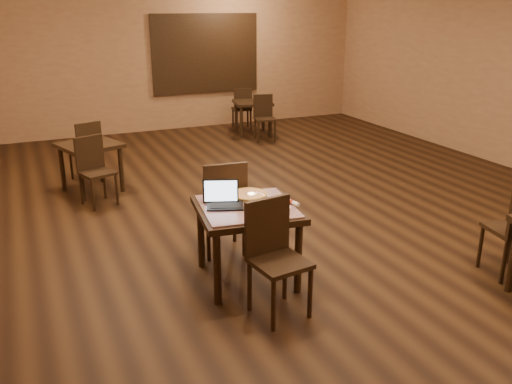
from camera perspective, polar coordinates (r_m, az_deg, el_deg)
name	(u,v)px	position (r m, az deg, el deg)	size (l,w,h in m)	color
ground	(291,199)	(7.51, 3.74, -0.70)	(10.00, 10.00, 0.00)	black
wall_back	(182,57)	(11.76, -7.75, 13.90)	(8.00, 0.02, 3.00)	#99744D
mural	(206,54)	(11.87, -5.32, 14.28)	(2.34, 0.05, 1.64)	#285E95
tiled_table	(247,216)	(5.10, -0.94, -2.52)	(1.03, 1.03, 0.76)	black
chair_main_near	(274,250)	(4.63, 1.92, -6.16)	(0.49, 0.49, 1.01)	black
chair_main_far	(223,203)	(5.66, -3.45, -1.13)	(0.50, 0.50, 1.04)	black
laptop	(223,199)	(5.07, -3.49, -0.75)	(0.40, 0.37, 0.23)	black
plate	(277,208)	(5.00, 2.19, -1.66)	(0.26, 0.26, 0.01)	white
pizza_slice	(277,206)	(4.99, 2.19, -1.51)	(0.17, 0.17, 0.02)	beige
pizza_pan	(249,196)	(5.32, -0.77, -0.38)	(0.38, 0.38, 0.01)	silver
pizza_whole	(249,194)	(5.31, -0.77, -0.23)	(0.36, 0.36, 0.03)	beige
spatula	(251,194)	(5.30, -0.48, -0.19)	(0.09, 0.22, 0.01)	silver
napkin_roll	(292,202)	(5.10, 3.81, -1.08)	(0.08, 0.19, 0.04)	white
other_table_a	(253,107)	(11.15, -0.35, 8.94)	(0.86, 0.86, 0.68)	black
other_table_a_chair_near	(264,115)	(10.71, 0.85, 8.14)	(0.45, 0.45, 0.88)	black
other_table_a_chair_far	(242,106)	(11.62, -1.45, 9.01)	(0.45, 0.45, 0.88)	black
other_table_b	(90,152)	(7.98, -17.09, 4.09)	(0.95, 0.95, 0.70)	black
other_table_b_chair_near	(94,166)	(7.49, -16.68, 2.59)	(0.50, 0.50, 0.91)	black
other_table_b_chair_far	(87,148)	(8.52, -17.35, 4.48)	(0.50, 0.50, 0.91)	black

